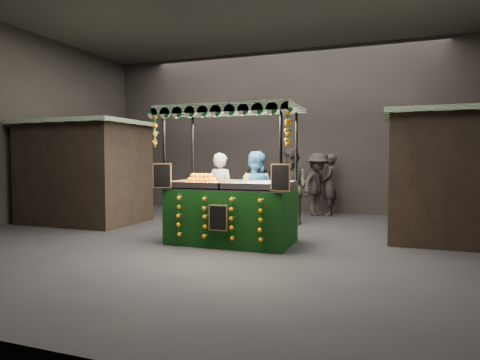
% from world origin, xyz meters
% --- Properties ---
extents(ground, '(12.00, 12.00, 0.00)m').
position_xyz_m(ground, '(0.00, 0.00, 0.00)').
color(ground, black).
rests_on(ground, ground).
extents(market_hall, '(12.10, 10.10, 5.05)m').
position_xyz_m(market_hall, '(0.00, 0.00, 3.38)').
color(market_hall, black).
rests_on(market_hall, ground).
extents(neighbour_stall_left, '(3.00, 2.20, 2.60)m').
position_xyz_m(neighbour_stall_left, '(-4.40, 1.00, 1.31)').
color(neighbour_stall_left, black).
rests_on(neighbour_stall_left, ground).
extents(neighbour_stall_right, '(3.00, 2.20, 2.60)m').
position_xyz_m(neighbour_stall_right, '(4.40, 1.50, 1.31)').
color(neighbour_stall_right, black).
rests_on(neighbour_stall_right, ground).
extents(juice_stall, '(2.72, 1.60, 2.64)m').
position_xyz_m(juice_stall, '(0.14, -0.23, 0.82)').
color(juice_stall, black).
rests_on(juice_stall, ground).
extents(vendor_grey, '(0.71, 0.53, 1.77)m').
position_xyz_m(vendor_grey, '(-0.50, 0.76, 0.89)').
color(vendor_grey, slate).
rests_on(vendor_grey, ground).
extents(vendor_blue, '(0.94, 0.77, 1.80)m').
position_xyz_m(vendor_blue, '(0.32, 0.68, 0.90)').
color(vendor_blue, '#2A5A89').
rests_on(vendor_blue, ground).
extents(shopper_0, '(0.75, 0.61, 1.79)m').
position_xyz_m(shopper_0, '(-4.17, 1.85, 0.89)').
color(shopper_0, '#2C2824').
rests_on(shopper_0, ground).
extents(shopper_1, '(1.16, 1.09, 1.89)m').
position_xyz_m(shopper_1, '(0.71, 2.49, 0.94)').
color(shopper_1, '#282521').
rests_on(shopper_1, ground).
extents(shopper_2, '(1.20, 0.75, 1.91)m').
position_xyz_m(shopper_2, '(-0.61, 4.06, 0.95)').
color(shopper_2, '#2E2825').
rests_on(shopper_2, ground).
extents(shopper_3, '(1.14, 1.34, 1.81)m').
position_xyz_m(shopper_3, '(1.03, 4.33, 0.90)').
color(shopper_3, '#292321').
rests_on(shopper_3, ground).
extents(shopper_4, '(0.92, 0.88, 1.59)m').
position_xyz_m(shopper_4, '(-4.50, 2.55, 0.79)').
color(shopper_4, '#2B2623').
rests_on(shopper_4, ground).
extents(shopper_5, '(0.72, 1.49, 1.54)m').
position_xyz_m(shopper_5, '(4.00, 2.72, 0.77)').
color(shopper_5, black).
rests_on(shopper_5, ground).
extents(shopper_6, '(0.50, 0.70, 1.79)m').
position_xyz_m(shopper_6, '(1.36, 4.43, 0.89)').
color(shopper_6, black).
rests_on(shopper_6, ground).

